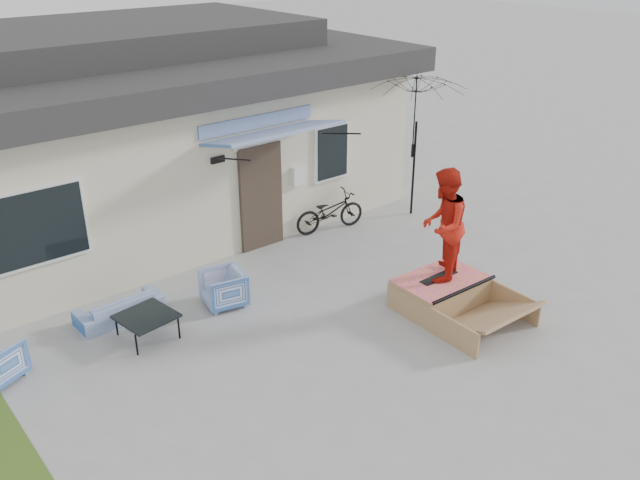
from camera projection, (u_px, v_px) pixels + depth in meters
ground at (382, 366)px, 9.80m from camera, size 90.00×90.00×0.00m
house at (128, 124)px, 14.57m from camera, size 10.80×8.49×4.10m
loveseat at (119, 304)px, 10.89m from camera, size 1.41×0.45×0.55m
armchair_right at (223, 287)px, 11.26m from camera, size 0.75×0.78×0.69m
coffee_table at (147, 326)px, 10.43m from camera, size 0.90×0.90×0.39m
bicycle at (330, 208)px, 14.01m from camera, size 1.65×0.83×1.01m
patio_umbrella at (416, 138)px, 14.30m from camera, size 2.52×2.44×2.20m
skate_ramp at (440, 292)px, 11.31m from camera, size 1.54×2.01×0.49m
skateboard at (439, 276)px, 11.23m from camera, size 0.77×0.19×0.05m
skater at (443, 223)px, 10.82m from camera, size 1.16×1.08×1.89m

